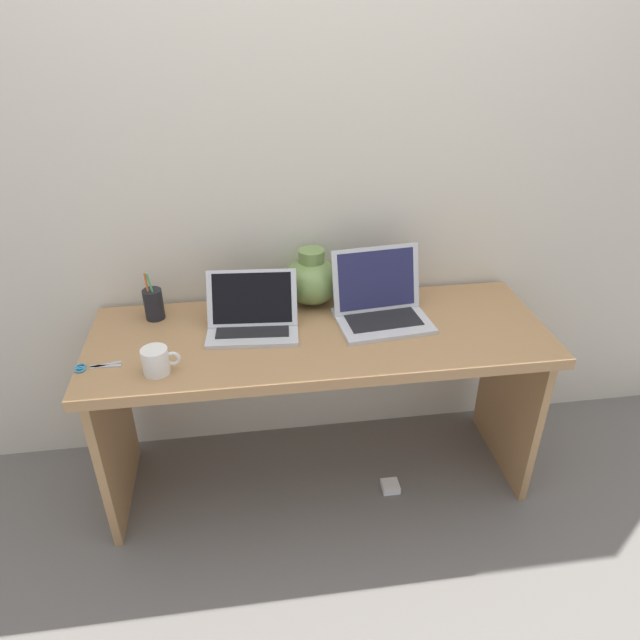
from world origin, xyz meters
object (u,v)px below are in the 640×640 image
at_px(green_vase, 312,279).
at_px(coffee_mug, 156,361).
at_px(laptop_right, 380,301).
at_px(pen_cup, 154,304).
at_px(laptop_left, 253,315).
at_px(power_brick, 390,486).
at_px(scissors, 90,367).

distance_m(green_vase, coffee_mug, 0.69).
bearing_deg(green_vase, laptop_right, -33.92).
relative_size(green_vase, pen_cup, 1.16).
xyz_separation_m(laptop_left, power_brick, (0.51, -0.18, -0.75)).
bearing_deg(laptop_right, coffee_mug, -162.27).
bearing_deg(green_vase, pen_cup, -175.27).
relative_size(laptop_right, power_brick, 5.15).
distance_m(pen_cup, scissors, 0.36).
bearing_deg(scissors, green_vase, 24.47).
height_order(laptop_left, coffee_mug, laptop_left).
distance_m(laptop_right, green_vase, 0.29).
distance_m(laptop_left, green_vase, 0.30).
height_order(laptop_right, green_vase, laptop_right).
bearing_deg(laptop_left, power_brick, -19.36).
relative_size(laptop_left, power_brick, 4.87).
bearing_deg(green_vase, laptop_left, -143.80).
bearing_deg(power_brick, green_vase, 127.85).
bearing_deg(laptop_right, power_brick, -78.51).
xyz_separation_m(pen_cup, scissors, (-0.18, -0.31, -0.06)).
bearing_deg(laptop_left, scissors, -161.54).
bearing_deg(green_vase, power_brick, -52.15).
height_order(green_vase, power_brick, green_vase).
xyz_separation_m(laptop_left, coffee_mug, (-0.32, -0.24, -0.01)).
relative_size(pen_cup, power_brick, 2.76).
distance_m(laptop_right, power_brick, 0.79).
xyz_separation_m(coffee_mug, power_brick, (0.83, 0.06, -0.74)).
relative_size(laptop_left, laptop_right, 0.95).
relative_size(green_vase, coffee_mug, 1.82).
relative_size(laptop_right, green_vase, 1.60).
xyz_separation_m(laptop_left, scissors, (-0.54, -0.18, -0.05)).
bearing_deg(scissors, laptop_left, 18.46).
bearing_deg(laptop_left, coffee_mug, -143.21).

